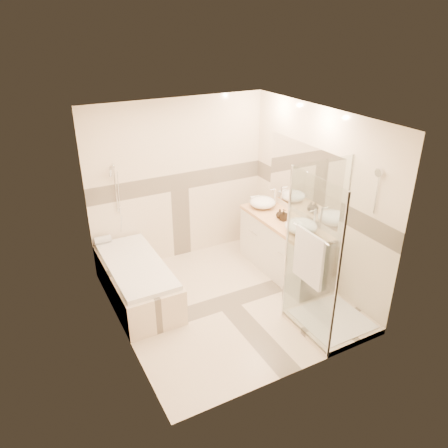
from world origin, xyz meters
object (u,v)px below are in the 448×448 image
vessel_sink_near (263,202)px  vessel_sink_far (301,226)px  vanity (283,246)px  shower_enclosure (324,290)px  amenity_bottle_a (284,215)px  amenity_bottle_b (280,214)px  bathtub (137,279)px

vessel_sink_near → vessel_sink_far: bearing=-90.0°
vessel_sink_near → vessel_sink_far: (0.00, -0.97, 0.01)m
vanity → shower_enclosure: size_ratio=0.79×
vanity → amenity_bottle_a: amenity_bottle_a is taller
vanity → amenity_bottle_b: (-0.02, 0.11, 0.49)m
bathtub → shower_enclosure: bearing=-41.1°
shower_enclosure → amenity_bottle_b: shower_enclosure is taller
vessel_sink_far → amenity_bottle_a: bearing=90.0°
vanity → shower_enclosure: bearing=-103.0°
bathtub → vessel_sink_far: 2.34m
vessel_sink_near → bathtub: bearing=-174.1°
amenity_bottle_a → vanity: bearing=-41.2°
shower_enclosure → amenity_bottle_a: shower_enclosure is taller
vessel_sink_near → amenity_bottle_b: bearing=-90.0°
bathtub → vanity: vanity is taller
amenity_bottle_b → vanity: bearing=-79.9°
vanity → vessel_sink_far: size_ratio=3.67×
vessel_sink_far → amenity_bottle_b: size_ratio=3.14×
shower_enclosure → bathtub: bearing=138.9°
bathtub → amenity_bottle_a: bearing=-8.9°
vessel_sink_far → amenity_bottle_a: size_ratio=2.52×
vessel_sink_near → vessel_sink_far: vessel_sink_far is taller
vanity → vessel_sink_near: (-0.02, 0.57, 0.50)m
shower_enclosure → amenity_bottle_a: size_ratio=11.63×
shower_enclosure → vessel_sink_near: shower_enclosure is taller
shower_enclosure → vessel_sink_far: bearing=72.6°
vanity → vessel_sink_far: (-0.02, -0.40, 0.51)m
shower_enclosure → amenity_bottle_a: (0.27, 1.29, 0.43)m
amenity_bottle_a → shower_enclosure: bearing=-102.0°
vessel_sink_near → vessel_sink_far: size_ratio=0.91×
amenity_bottle_b → shower_enclosure: bearing=-101.2°
shower_enclosure → amenity_bottle_a: bearing=78.0°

